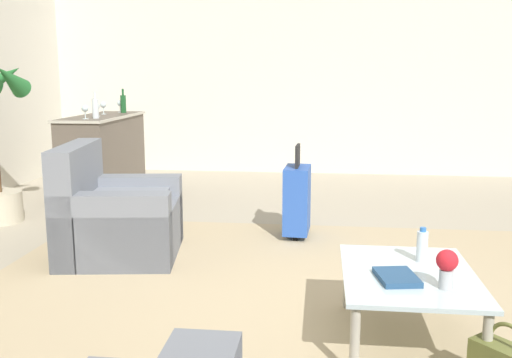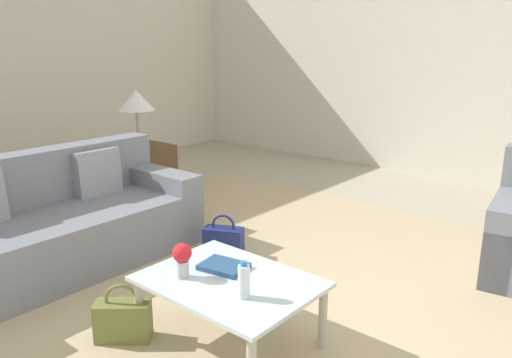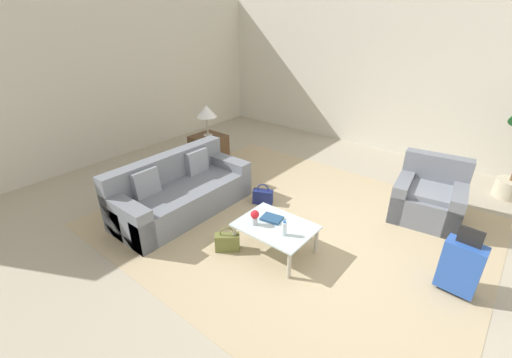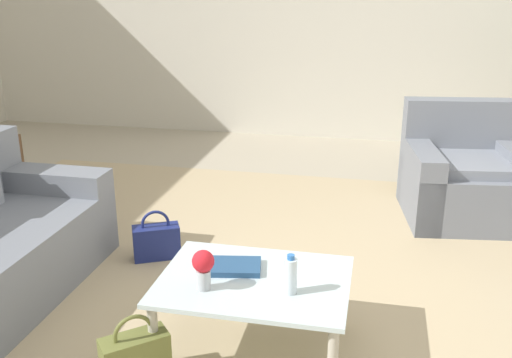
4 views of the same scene
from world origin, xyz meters
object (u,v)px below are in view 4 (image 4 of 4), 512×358
object	(u,v)px
coffee_table_book	(235,267)
handbag_olive	(135,357)
water_bottle	(290,275)
handbag_navy	(156,241)
flower_vase	(203,266)
armchair	(464,180)
coffee_table	(254,287)

from	to	relation	value
coffee_table_book	handbag_olive	distance (m)	0.66
water_bottle	handbag_navy	world-z (taller)	water_bottle
coffee_table_book	flower_vase	distance (m)	0.27
coffee_table_book	flower_vase	xyz separation A→B (m)	(-0.10, -0.23, 0.11)
armchair	handbag_navy	distance (m)	2.54
coffee_table	handbag_olive	world-z (taller)	coffee_table
water_bottle	flower_vase	bearing A→B (deg)	-173.21
armchair	coffee_table_book	world-z (taller)	armchair
coffee_table	water_bottle	distance (m)	0.27
armchair	water_bottle	xyz separation A→B (m)	(-1.09, -2.27, 0.19)
coffee_table	handbag_olive	size ratio (longest dim) A/B	2.69
handbag_navy	handbag_olive	xyz separation A→B (m)	(0.39, -1.25, 0.00)
coffee_table_book	flower_vase	size ratio (longest dim) A/B	1.30
water_bottle	handbag_navy	size ratio (longest dim) A/B	0.57
flower_vase	handbag_olive	world-z (taller)	flower_vase
coffee_table_book	armchair	bearing A→B (deg)	45.73
handbag_navy	armchair	bearing A→B (deg)	30.81
armchair	flower_vase	world-z (taller)	armchair
handbag_olive	water_bottle	bearing A→B (deg)	21.76
handbag_navy	coffee_table	bearing A→B (deg)	-44.46
armchair	handbag_navy	size ratio (longest dim) A/B	2.95
coffee_table	coffee_table_book	xyz separation A→B (m)	(-0.12, 0.08, 0.06)
flower_vase	coffee_table	bearing A→B (deg)	34.29
flower_vase	armchair	bearing A→B (deg)	56.97
flower_vase	handbag_navy	distance (m)	1.29
armchair	coffee_table_book	xyz separation A→B (m)	(-1.41, -2.09, 0.11)
coffee_table	flower_vase	world-z (taller)	flower_vase
coffee_table_book	flower_vase	bearing A→B (deg)	-123.80
coffee_table_book	handbag_navy	size ratio (longest dim) A/B	0.74
water_bottle	flower_vase	world-z (taller)	flower_vase
water_bottle	handbag_navy	xyz separation A→B (m)	(-1.09, 0.97, -0.37)
flower_vase	coffee_table_book	bearing A→B (deg)	66.50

